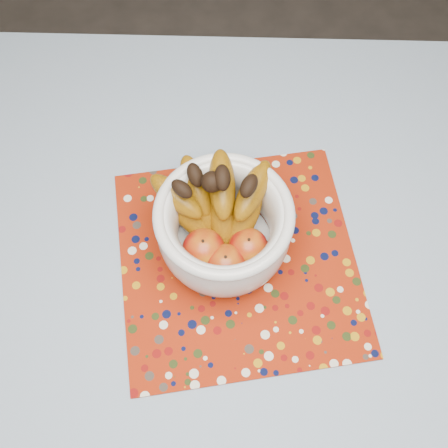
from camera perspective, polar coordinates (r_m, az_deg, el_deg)
table at (r=1.00m, az=1.44°, el=-11.88°), size 1.20×1.20×0.75m
tablecloth at (r=0.92m, az=1.55°, el=-10.68°), size 1.32×1.32×0.01m
placemat at (r=0.95m, az=1.55°, el=-4.00°), size 0.49×0.49×0.00m
fruit_bowl at (r=0.89m, az=-0.53°, el=0.54°), size 0.27×0.25×0.20m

